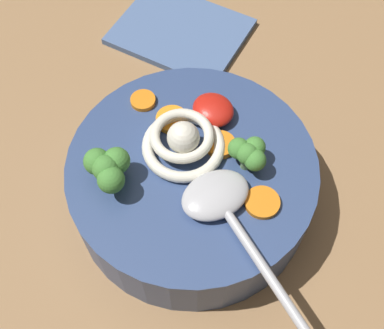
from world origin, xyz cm
name	(u,v)px	position (x,y,z in cm)	size (l,w,h in cm)	color
table_slab	(205,178)	(0.00, 0.00, 1.28)	(99.99, 99.99, 2.57)	#936D47
soup_bowl	(192,181)	(-0.96, 3.11, 5.87)	(22.53, 22.53, 6.39)	#334775
noodle_pile	(183,141)	(0.82, 2.34, 9.98)	(8.21, 8.05, 3.30)	silver
soup_spoon	(224,208)	(-6.04, 4.72, 9.76)	(17.42, 8.45, 1.60)	#B7B7BC
chili_sauce_dollop	(213,110)	(1.23, -2.15, 9.85)	(3.99, 3.59, 1.80)	red
broccoli_floret_rear	(108,168)	(3.03, 9.07, 11.20)	(4.52, 3.89, 3.57)	#7A9E60
broccoli_floret_front	(249,153)	(-4.47, -0.20, 10.79)	(3.71, 3.19, 2.93)	#7A9E60
carrot_slice_beside_noodles	(218,147)	(-1.55, 0.35, 9.29)	(2.71, 2.71, 0.67)	orange
carrot_slice_extra_a	(262,202)	(-7.91, 1.92, 9.20)	(3.00, 3.00, 0.48)	orange
carrot_slice_beside_chili	(172,120)	(3.58, 0.94, 9.25)	(2.98, 2.98, 0.60)	orange
carrot_slice_center	(143,100)	(7.18, 1.18, 9.19)	(2.39, 2.39, 0.48)	orange
folded_napkin	(180,32)	(15.29, -12.37, 2.97)	(14.99, 11.88, 0.80)	#4C6693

